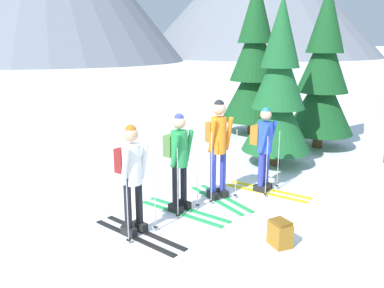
{
  "coord_description": "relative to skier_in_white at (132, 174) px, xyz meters",
  "views": [
    {
      "loc": [
        -3.18,
        -5.58,
        2.83
      ],
      "look_at": [
        0.18,
        0.55,
        1.05
      ],
      "focal_mm": 37.91,
      "sensor_mm": 36.0,
      "label": 1
    }
  ],
  "objects": [
    {
      "name": "pine_tree_far",
      "position": [
        6.24,
        2.41,
        1.02
      ],
      "size": [
        1.77,
        1.77,
        4.28
      ],
      "color": "#51381E",
      "rests_on": "ground"
    },
    {
      "name": "skier_in_orange",
      "position": [
        1.87,
        0.61,
        0.11
      ],
      "size": [
        0.61,
        1.58,
        1.84
      ],
      "color": "green",
      "rests_on": "ground"
    },
    {
      "name": "skier_in_blue",
      "position": [
        2.83,
        0.5,
        -0.03
      ],
      "size": [
        1.03,
        1.66,
        1.64
      ],
      "color": "yellow",
      "rests_on": "ground"
    },
    {
      "name": "backpack_on_snow_front",
      "position": [
        1.68,
        -1.36,
        -0.76
      ],
      "size": [
        0.28,
        0.35,
        0.38
      ],
      "color": "#99661E",
      "rests_on": "ground"
    },
    {
      "name": "pine_tree_mid",
      "position": [
        5.71,
        4.66,
        1.2
      ],
      "size": [
        1.94,
        1.94,
        4.68
      ],
      "color": "#51381E",
      "rests_on": "ground"
    },
    {
      "name": "pine_tree_near",
      "position": [
        4.15,
        1.69,
        0.8
      ],
      "size": [
        1.58,
        1.58,
        3.82
      ],
      "color": "#51381E",
      "rests_on": "ground"
    },
    {
      "name": "skier_in_white",
      "position": [
        0.0,
        0.0,
        0.0
      ],
      "size": [
        0.89,
        1.69,
        1.69
      ],
      "color": "black",
      "rests_on": "ground"
    },
    {
      "name": "skier_in_green",
      "position": [
        0.99,
        0.42,
        0.01
      ],
      "size": [
        0.98,
        1.69,
        1.69
      ],
      "color": "green",
      "rests_on": "ground"
    },
    {
      "name": "ground_plane",
      "position": [
        1.25,
        0.22,
        -0.94
      ],
      "size": [
        400.0,
        400.0,
        0.0
      ],
      "primitive_type": "plane",
      "color": "white"
    }
  ]
}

